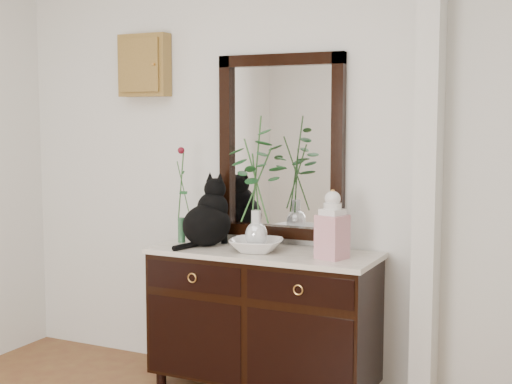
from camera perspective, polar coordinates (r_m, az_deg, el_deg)
The scene contains 10 objects.
wall_back at distance 4.34m, azimuth 0.82°, elevation 2.47°, with size 3.60×0.04×2.70m, color silver.
pilaster at distance 3.94m, azimuth 13.63°, elevation 1.94°, with size 0.12×0.20×2.70m, color silver.
sideboard at distance 4.22m, azimuth 0.60°, elevation -9.73°, with size 1.33×0.52×0.82m.
wall_mirror at distance 4.28m, azimuth 1.96°, elevation 3.63°, with size 0.80×0.06×1.10m.
key_cabinet at distance 4.73m, azimuth -8.91°, elevation 9.97°, with size 0.35×0.10×0.40m, color brown.
cat at distance 4.28m, azimuth -3.96°, elevation -1.55°, with size 0.29×0.36×0.41m, color black, non-canonical shape.
lotus_bowl at distance 4.09m, azimuth 0.02°, elevation -4.29°, with size 0.30×0.30×0.07m, color white.
vase_branches at distance 4.04m, azimuth 0.02°, elevation 0.84°, with size 0.37×0.37×0.77m, color silver, non-canonical shape.
bud_vase_rose at distance 4.38m, azimuth -6.01°, elevation -0.17°, with size 0.07×0.07×0.60m, color #2F5E3A, non-canonical shape.
ginger_jar at distance 3.89m, azimuth 6.12°, elevation -2.55°, with size 0.14×0.14×0.38m, color white, non-canonical shape.
Camera 1 is at (1.82, -1.94, 1.62)m, focal length 50.00 mm.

